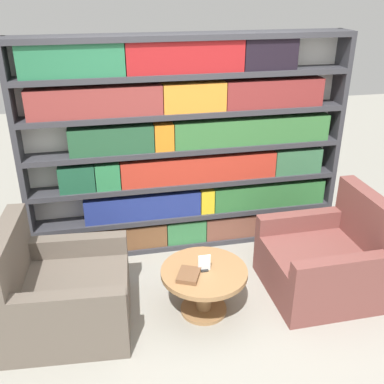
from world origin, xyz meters
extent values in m
plane|color=gray|center=(0.00, 0.00, 0.00)|extent=(14.00, 14.00, 0.00)
cube|color=silver|center=(0.00, 1.41, 1.05)|extent=(3.10, 0.05, 2.11)
cube|color=#333338|center=(-1.52, 1.28, 1.05)|extent=(0.05, 0.30, 2.11)
cube|color=#333338|center=(1.52, 1.28, 1.05)|extent=(0.05, 0.30, 2.11)
cube|color=#333338|center=(0.00, 1.28, 0.03)|extent=(3.00, 0.30, 0.05)
cube|color=#333338|center=(0.00, 1.28, 0.35)|extent=(3.00, 0.30, 0.05)
cube|color=#333338|center=(0.00, 1.28, 0.70)|extent=(3.00, 0.30, 0.05)
cube|color=#333338|center=(0.00, 1.28, 1.05)|extent=(3.00, 0.30, 0.05)
cube|color=#333338|center=(0.00, 1.28, 1.40)|extent=(3.00, 0.30, 0.05)
cube|color=#333338|center=(0.00, 1.28, 1.76)|extent=(3.00, 0.30, 0.05)
cube|color=#333338|center=(0.00, 1.28, 2.08)|extent=(3.00, 0.30, 0.05)
cube|color=brown|center=(-0.71, 1.26, 0.17)|extent=(0.95, 0.20, 0.24)
cube|color=#347642|center=(-0.02, 1.26, 0.17)|extent=(0.40, 0.20, 0.24)
cube|color=brown|center=(0.80, 1.26, 0.17)|extent=(1.22, 0.20, 0.24)
cube|color=navy|center=(-0.45, 1.26, 0.50)|extent=(1.14, 0.20, 0.25)
cube|color=gold|center=(0.19, 1.26, 0.50)|extent=(0.13, 0.20, 0.25)
cube|color=#2F6C35|center=(0.86, 1.26, 0.50)|extent=(1.18, 0.20, 0.25)
cube|color=#1B5034|center=(-1.05, 1.26, 0.86)|extent=(0.33, 0.20, 0.26)
cube|color=#2A7744|center=(-0.77, 1.26, 0.86)|extent=(0.23, 0.20, 0.26)
cube|color=#B43122|center=(0.12, 1.26, 0.86)|extent=(1.53, 0.20, 0.26)
cube|color=#356844|center=(1.14, 1.26, 0.86)|extent=(0.49, 0.20, 0.26)
cube|color=#234F31|center=(-0.71, 1.26, 1.20)|extent=(0.77, 0.20, 0.25)
cube|color=orange|center=(-0.23, 1.26, 1.20)|extent=(0.18, 0.20, 0.25)
cube|color=#356E37|center=(0.64, 1.26, 1.20)|extent=(1.54, 0.20, 0.25)
cube|color=brown|center=(-0.82, 1.26, 1.56)|extent=(1.17, 0.20, 0.26)
cube|color=orange|center=(0.06, 1.26, 1.56)|extent=(0.58, 0.20, 0.26)
cube|color=maroon|center=(0.83, 1.26, 1.56)|extent=(0.94, 0.20, 0.26)
cube|color=#256842|center=(-0.98, 1.26, 1.92)|extent=(0.88, 0.20, 0.28)
cube|color=maroon|center=(-0.02, 1.26, 1.92)|extent=(1.04, 0.20, 0.28)
cube|color=black|center=(0.76, 1.26, 1.92)|extent=(0.50, 0.20, 0.28)
cube|color=brown|center=(-1.16, 0.25, 0.20)|extent=(1.00, 0.96, 0.41)
cube|color=brown|center=(-1.55, 0.29, 0.65)|extent=(0.21, 0.90, 0.48)
cube|color=brown|center=(-1.12, -0.13, 0.49)|extent=(0.80, 0.18, 0.17)
cube|color=brown|center=(-1.06, 0.63, 0.49)|extent=(0.80, 0.18, 0.17)
cube|color=brown|center=(1.00, 0.25, 0.20)|extent=(0.94, 0.90, 0.41)
cube|color=brown|center=(1.40, 0.26, 0.65)|extent=(0.15, 0.89, 0.48)
cube|color=brown|center=(0.93, 0.64, 0.49)|extent=(0.79, 0.13, 0.17)
cube|color=brown|center=(0.93, -0.13, 0.49)|extent=(0.79, 0.13, 0.17)
cylinder|color=olive|center=(-0.08, 0.18, 0.18)|extent=(0.13, 0.13, 0.37)
cylinder|color=olive|center=(-0.08, 0.18, 0.01)|extent=(0.39, 0.39, 0.03)
cylinder|color=olive|center=(-0.08, 0.18, 0.39)|extent=(0.71, 0.71, 0.04)
cube|color=black|center=(-0.08, 0.18, 0.41)|extent=(0.06, 0.06, 0.01)
cube|color=white|center=(-0.08, 0.18, 0.48)|extent=(0.10, 0.01, 0.14)
cube|color=brown|center=(-0.22, 0.12, 0.43)|extent=(0.23, 0.25, 0.04)
camera|label=1|loc=(-0.79, -2.73, 2.53)|focal=42.00mm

